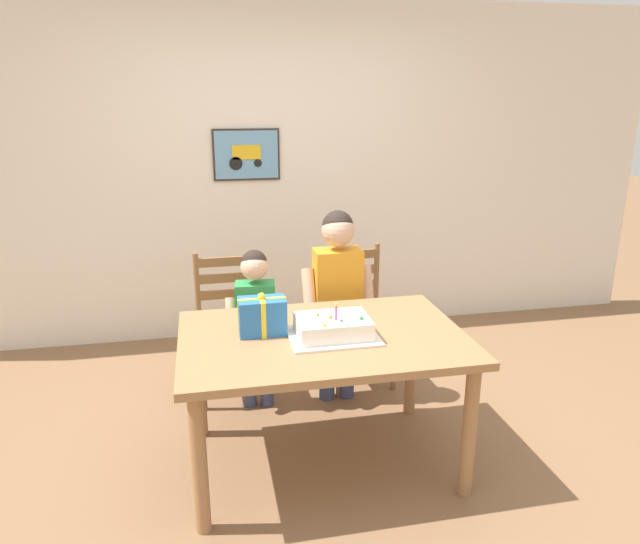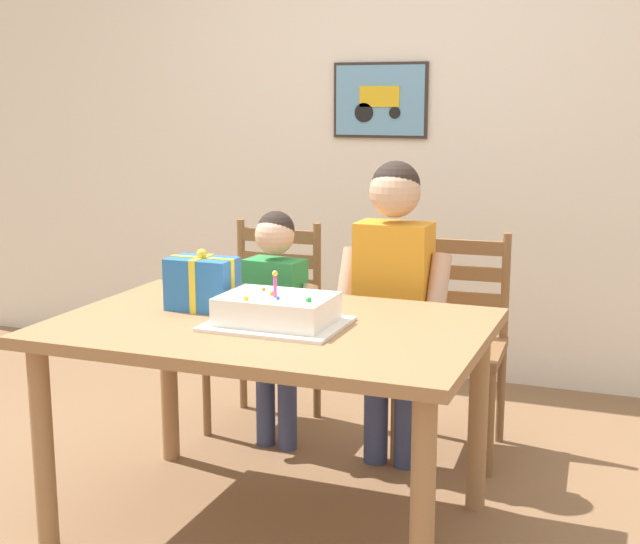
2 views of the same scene
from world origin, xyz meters
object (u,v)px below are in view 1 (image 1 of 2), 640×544
at_px(gift_box_red_large, 262,316).
at_px(birthday_cake, 333,328).
at_px(chair_right, 357,315).
at_px(child_older, 338,288).
at_px(child_younger, 256,314).
at_px(dining_table, 323,352).
at_px(chair_left, 229,324).

bearing_deg(gift_box_red_large, birthday_cake, -19.25).
bearing_deg(chair_right, child_older, -128.07).
bearing_deg(birthday_cake, child_younger, 114.35).
height_order(dining_table, birthday_cake, birthday_cake).
height_order(dining_table, chair_right, chair_right).
height_order(birthday_cake, child_younger, child_younger).
xyz_separation_m(birthday_cake, chair_right, (0.38, 0.95, -0.32)).
height_order(chair_left, chair_right, same).
relative_size(chair_left, child_older, 0.74).
xyz_separation_m(chair_right, child_older, (-0.19, -0.25, 0.29)).
height_order(birthday_cake, child_older, child_older).
relative_size(chair_left, chair_right, 1.00).
distance_m(chair_right, child_younger, 0.76).
distance_m(birthday_cake, gift_box_red_large, 0.36).
bearing_deg(child_younger, gift_box_red_large, -91.81).
bearing_deg(chair_left, chair_right, -0.00).
bearing_deg(gift_box_red_large, dining_table, -15.41).
bearing_deg(birthday_cake, chair_left, 116.44).
relative_size(birthday_cake, child_younger, 0.43).
bearing_deg(chair_right, child_younger, -160.69).
relative_size(gift_box_red_large, child_older, 0.20).
bearing_deg(child_younger, birthday_cake, -65.65).
height_order(chair_left, child_older, child_older).
height_order(dining_table, gift_box_red_large, gift_box_red_large).
xyz_separation_m(chair_left, child_older, (0.66, -0.25, 0.29)).
distance_m(dining_table, chair_left, 1.03).
distance_m(gift_box_red_large, chair_right, 1.16).
xyz_separation_m(chair_left, child_younger, (0.15, -0.25, 0.15)).
bearing_deg(child_younger, chair_left, 122.03).
relative_size(chair_left, child_younger, 0.90).
bearing_deg(child_older, chair_left, 159.60).
height_order(birthday_cake, gift_box_red_large, gift_box_red_large).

